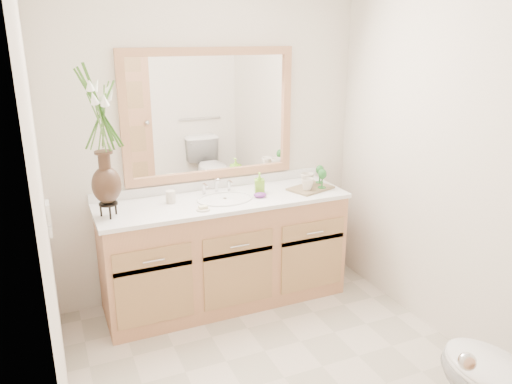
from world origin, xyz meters
name	(u,v)px	position (x,y,z in m)	size (l,w,h in m)	color
floor	(284,378)	(0.00, 0.00, 0.00)	(2.60, 2.60, 0.00)	beige
wall_back	(210,141)	(0.00, 1.30, 1.20)	(2.40, 0.02, 2.40)	white
wall_front	(484,304)	(0.00, -1.30, 1.20)	(2.40, 0.02, 2.40)	white
wall_left	(45,220)	(-1.20, 0.00, 1.20)	(0.02, 2.60, 2.40)	white
wall_right	(460,165)	(1.20, 0.00, 1.20)	(0.02, 2.60, 2.40)	white
vanity	(225,252)	(0.00, 1.01, 0.40)	(1.80, 0.55, 0.80)	tan
counter	(224,201)	(0.00, 1.01, 0.82)	(1.84, 0.57, 0.03)	white
sink	(225,206)	(0.00, 1.00, 0.78)	(0.38, 0.34, 0.23)	white
mirror	(210,115)	(0.00, 1.28, 1.41)	(1.32, 0.04, 0.97)	white
switch_plate	(48,212)	(-1.19, 0.76, 0.98)	(0.02, 0.12, 0.12)	white
door	(395,383)	(-0.30, -1.29, 1.00)	(0.80, 0.03, 2.00)	tan
flower_vase	(101,123)	(-0.82, 0.97, 1.45)	(0.22, 0.22, 0.91)	black
tumbler	(171,197)	(-0.38, 1.08, 0.87)	(0.07, 0.07, 0.09)	beige
soap_dish	(203,209)	(-0.22, 0.84, 0.84)	(0.10, 0.10, 0.03)	beige
soap_bottle	(259,184)	(0.29, 1.03, 0.90)	(0.07, 0.07, 0.14)	#7CC42E
purple_dish	(260,195)	(0.26, 0.94, 0.85)	(0.10, 0.08, 0.03)	#68297B
tray	(310,188)	(0.69, 0.96, 0.84)	(0.33, 0.22, 0.02)	brown
mug_left	(307,184)	(0.64, 0.91, 0.89)	(0.10, 0.09, 0.10)	beige
mug_right	(307,179)	(0.69, 1.01, 0.90)	(0.11, 0.10, 0.11)	beige
goblet_front	(322,175)	(0.77, 0.91, 0.95)	(0.07, 0.07, 0.15)	#226726
goblet_back	(320,171)	(0.82, 1.04, 0.94)	(0.06, 0.06, 0.14)	#226726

